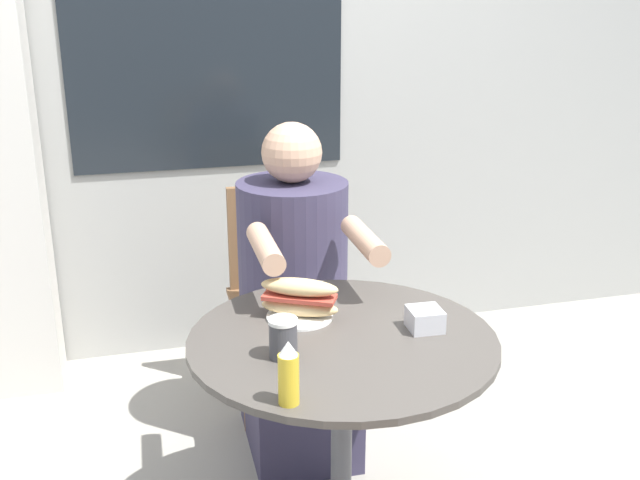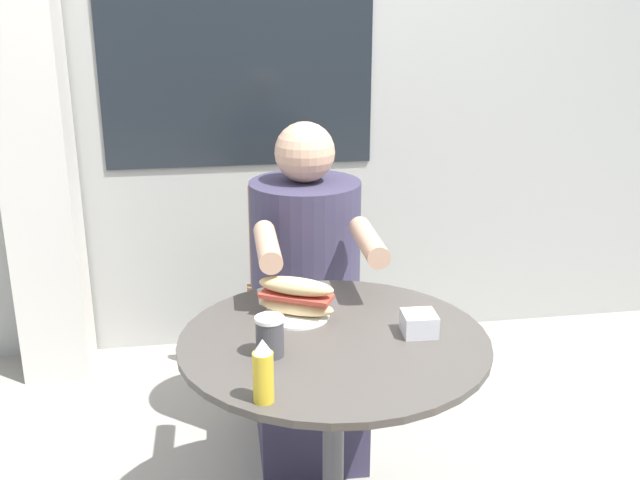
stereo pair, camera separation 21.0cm
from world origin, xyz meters
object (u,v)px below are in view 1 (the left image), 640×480
at_px(sandwich_on_plate, 299,300).
at_px(condiment_bottle, 289,374).
at_px(cafe_table, 342,397).
at_px(diner_chair, 276,276).
at_px(drink_cup, 283,338).
at_px(seated_diner, 296,314).

relative_size(sandwich_on_plate, condiment_bottle, 1.49).
distance_m(cafe_table, diner_chair, 0.97).
relative_size(cafe_table, drink_cup, 7.92).
bearing_deg(sandwich_on_plate, cafe_table, -61.57).
xyz_separation_m(sandwich_on_plate, drink_cup, (-0.10, -0.22, -0.00)).
distance_m(cafe_table, condiment_bottle, 0.45).
relative_size(seated_diner, drink_cup, 11.19).
relative_size(cafe_table, sandwich_on_plate, 3.65).
bearing_deg(diner_chair, sandwich_on_plate, 84.42).
distance_m(drink_cup, condiment_bottle, 0.23).
bearing_deg(diner_chair, cafe_table, 90.32).
distance_m(seated_diner, sandwich_on_plate, 0.55).
distance_m(diner_chair, seated_diner, 0.35).
xyz_separation_m(cafe_table, diner_chair, (0.02, 0.97, -0.01)).
xyz_separation_m(cafe_table, seated_diner, (0.02, 0.62, -0.02)).
height_order(seated_diner, condiment_bottle, seated_diner).
bearing_deg(cafe_table, diner_chair, 88.76).
height_order(seated_diner, drink_cup, seated_diner).
bearing_deg(condiment_bottle, sandwich_on_plate, 73.30).
xyz_separation_m(diner_chair, drink_cup, (-0.20, -1.04, 0.24)).
distance_m(diner_chair, condiment_bottle, 1.31).
height_order(sandwich_on_plate, condiment_bottle, condiment_bottle).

